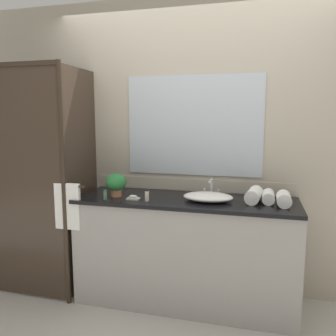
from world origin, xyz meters
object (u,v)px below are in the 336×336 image
(soap_dish, at_px, (133,198))
(rolled_towel_near_edge, at_px, (284,199))
(sink_basin, at_px, (208,197))
(amenity_bottle_body_wash, at_px, (147,196))
(potted_plant, at_px, (116,183))
(amenity_bottle_lotion, at_px, (105,195))
(rolled_towel_middle, at_px, (268,197))
(faucet, at_px, (211,190))
(rolled_towel_far_edge, at_px, (254,195))

(soap_dish, distance_m, rolled_towel_near_edge, 1.17)
(sink_basin, bearing_deg, amenity_bottle_body_wash, -165.10)
(potted_plant, bearing_deg, amenity_bottle_lotion, -103.50)
(soap_dish, bearing_deg, potted_plant, 159.37)
(rolled_towel_middle, bearing_deg, faucet, 165.85)
(potted_plant, bearing_deg, sink_basin, 2.26)
(sink_basin, xyz_separation_m, faucet, (0.00, 0.19, 0.02))
(faucet, distance_m, soap_dish, 0.66)
(soap_dish, distance_m, amenity_bottle_lotion, 0.23)
(sink_basin, distance_m, potted_plant, 0.78)
(sink_basin, height_order, rolled_towel_middle, rolled_towel_middle)
(soap_dish, distance_m, rolled_towel_far_edge, 0.96)
(sink_basin, relative_size, rolled_towel_middle, 1.82)
(rolled_towel_far_edge, bearing_deg, amenity_bottle_lotion, -168.74)
(sink_basin, height_order, faucet, faucet)
(potted_plant, relative_size, rolled_towel_middle, 0.90)
(amenity_bottle_body_wash, xyz_separation_m, amenity_bottle_lotion, (-0.34, -0.05, -0.01))
(faucet, xyz_separation_m, rolled_towel_middle, (0.46, -0.12, -0.00))
(faucet, height_order, rolled_towel_near_edge, faucet)
(rolled_towel_near_edge, relative_size, rolled_towel_far_edge, 0.78)
(faucet, height_order, rolled_towel_far_edge, faucet)
(sink_basin, relative_size, rolled_towel_near_edge, 1.98)
(sink_basin, relative_size, soap_dish, 3.97)
(soap_dish, distance_m, rolled_towel_middle, 1.07)
(amenity_bottle_body_wash, distance_m, rolled_towel_near_edge, 1.05)
(amenity_bottle_lotion, relative_size, rolled_towel_middle, 0.37)
(sink_basin, xyz_separation_m, soap_dish, (-0.60, -0.10, -0.02))
(amenity_bottle_lotion, xyz_separation_m, rolled_towel_middle, (1.27, 0.24, 0.01))
(amenity_bottle_lotion, bearing_deg, rolled_towel_far_edge, 11.26)
(rolled_towel_near_edge, distance_m, rolled_towel_middle, 0.13)
(soap_dish, relative_size, amenity_bottle_lotion, 1.24)
(faucet, xyz_separation_m, rolled_towel_near_edge, (0.57, -0.19, 0.00))
(amenity_bottle_body_wash, bearing_deg, amenity_bottle_lotion, -171.95)
(faucet, distance_m, potted_plant, 0.81)
(rolled_towel_near_edge, xyz_separation_m, rolled_towel_middle, (-0.11, 0.08, -0.01))
(rolled_towel_far_edge, bearing_deg, amenity_bottle_body_wash, -167.44)
(faucet, distance_m, rolled_towel_far_edge, 0.38)
(soap_dish, bearing_deg, rolled_towel_middle, 8.95)
(potted_plant, height_order, amenity_bottle_lotion, potted_plant)
(amenity_bottle_body_wash, distance_m, amenity_bottle_lotion, 0.34)
(potted_plant, relative_size, amenity_bottle_body_wash, 2.11)
(potted_plant, height_order, soap_dish, potted_plant)
(amenity_bottle_body_wash, height_order, rolled_towel_near_edge, rolled_towel_near_edge)
(soap_dish, xyz_separation_m, rolled_towel_near_edge, (1.17, 0.09, 0.04))
(amenity_bottle_body_wash, bearing_deg, rolled_towel_middle, 11.77)
(rolled_towel_middle, bearing_deg, rolled_towel_far_edge, -174.26)
(rolled_towel_near_edge, bearing_deg, soap_dish, -175.57)
(amenity_bottle_lotion, relative_size, rolled_towel_near_edge, 0.40)
(amenity_bottle_lotion, height_order, rolled_towel_near_edge, rolled_towel_near_edge)
(potted_plant, bearing_deg, rolled_towel_near_edge, 1.01)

